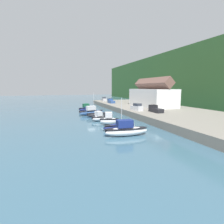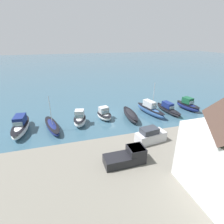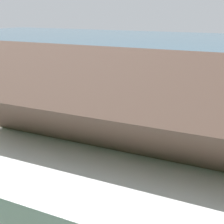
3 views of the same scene
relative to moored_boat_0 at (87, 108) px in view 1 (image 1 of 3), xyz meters
The scene contains 15 objects.
ground_plane 18.13m from the moored_boat_0, ahead, with size 320.00×320.00×0.00m, color #385B70.
quay_promenade 28.12m from the moored_boat_0, 50.21° to the left, with size 94.50×24.85×1.71m.
harbor_clubhouse 24.13m from the moored_boat_0, 73.37° to the left, with size 20.15×8.97×10.30m.
moored_boat_0 is the anchor object (origin of this frame).
moored_boat_1 5.14m from the moored_boat_0, ahead, with size 2.54×7.77×2.18m.
moored_boat_2 9.42m from the moored_boat_0, ahead, with size 3.70×8.43×6.98m.
moored_boat_3 14.35m from the moored_boat_0, ahead, with size 2.31×7.36×1.47m.
moored_boat_4 19.39m from the moored_boat_0, ahead, with size 3.27×4.53×2.52m.
moored_boat_5 24.36m from the moored_boat_0, ahead, with size 3.20×4.90×2.87m.
moored_boat_6 29.36m from the moored_boat_0, ahead, with size 3.62×7.95×6.41m.
moored_boat_7 34.46m from the moored_boat_0, ahead, with size 2.82×8.19×2.85m.
parked_car_0 25.01m from the moored_boat_0, 148.86° to the left, with size 4.34×2.15×2.16m.
parked_car_1 20.00m from the moored_boat_0, 37.03° to the left, with size 4.41×2.38×2.16m.
pickup_truck_0 16.87m from the moored_boat_0, 129.74° to the left, with size 4.78×2.10×1.90m.
pickup_truck_1 25.62m from the moored_boat_0, 36.73° to the left, with size 4.75×2.05×1.90m.
Camera 1 is at (44.09, -9.90, 8.48)m, focal length 28.00 mm.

